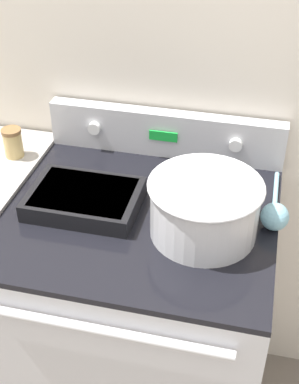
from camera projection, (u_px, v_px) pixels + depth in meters
The scene contains 7 objects.
kitchen_wall at pixel (171, 56), 1.61m from camera, with size 8.00×0.05×2.50m.
stove_range at pixel (142, 324), 1.77m from camera, with size 0.75×0.72×0.94m.
control_panel at pixel (165, 133), 1.70m from camera, with size 0.75×0.07×0.15m.
mixing_bowl at pixel (205, 206), 1.37m from camera, with size 0.30×0.30×0.16m.
casserole_dish at pixel (84, 198), 1.49m from camera, with size 0.31×0.22×0.05m.
ladle at pixel (275, 215), 1.43m from camera, with size 0.08×0.29×0.08m.
spice_jar_brown_cap at pixel (13, 143), 1.68m from camera, with size 0.06×0.06×0.10m.
Camera 1 is at (0.30, -0.79, 1.86)m, focal length 50.00 mm.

